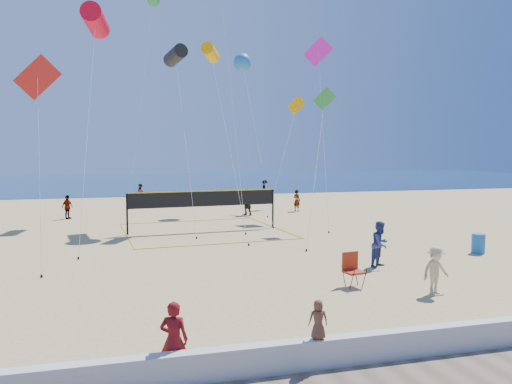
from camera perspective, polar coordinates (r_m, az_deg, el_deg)
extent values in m
plane|color=tan|center=(13.72, 6.72, -13.86)|extent=(120.00, 120.00, 0.00)
cube|color=navy|center=(74.35, -11.36, 1.21)|extent=(140.00, 50.00, 0.03)
cube|color=beige|center=(11.06, 12.79, -16.93)|extent=(32.00, 0.30, 0.60)
imported|color=#620D0F|center=(10.07, -9.37, -16.33)|extent=(0.64, 0.53, 1.50)
imported|color=brown|center=(10.35, 7.12, -14.26)|extent=(0.43, 0.32, 0.79)
imported|color=navy|center=(19.48, 14.04, -5.78)|extent=(1.06, 0.99, 1.73)
imported|color=tan|center=(16.33, 19.85, -8.40)|extent=(1.03, 0.70, 1.47)
imported|color=gray|center=(34.38, -20.76, -1.63)|extent=(0.85, 0.94, 1.54)
imported|color=gray|center=(34.02, -1.00, -1.18)|extent=(1.39, 1.66, 1.79)
imported|color=gray|center=(36.39, 4.68, -0.98)|extent=(0.63, 0.69, 1.57)
imported|color=gray|center=(42.79, -13.02, -0.20)|extent=(0.93, 0.80, 1.65)
imported|color=gray|center=(47.66, 1.00, 0.39)|extent=(0.81, 1.15, 1.63)
cube|color=#9A2811|center=(16.49, 11.16, -8.98)|extent=(0.67, 0.63, 0.06)
cube|color=#9A2811|center=(16.60, 10.70, -7.73)|extent=(0.59, 0.15, 0.59)
cylinder|color=black|center=(16.23, 10.90, -9.98)|extent=(0.07, 0.30, 0.77)
cylinder|color=black|center=(16.58, 10.03, -9.66)|extent=(0.07, 0.30, 0.77)
cylinder|color=black|center=(16.50, 12.27, -9.76)|extent=(0.07, 0.30, 0.77)
cylinder|color=black|center=(16.84, 11.38, -9.45)|extent=(0.07, 0.30, 0.77)
cylinder|color=#1B5EB0|center=(23.49, 24.06, -5.39)|extent=(0.62, 0.62, 0.83)
cylinder|color=black|center=(26.76, -14.52, -2.50)|extent=(0.10, 0.10, 2.17)
cylinder|color=black|center=(28.63, 1.94, -1.90)|extent=(0.10, 0.10, 2.17)
cube|color=black|center=(27.34, -6.02, -0.80)|extent=(8.12, 0.65, 0.81)
cube|color=gold|center=(27.30, -6.03, 0.11)|extent=(8.12, 0.66, 0.06)
cube|color=gold|center=(23.68, -3.66, -5.91)|extent=(8.32, 0.69, 0.02)
cube|color=gold|center=(31.49, -7.73, -3.31)|extent=(8.32, 0.69, 0.02)
cylinder|color=red|center=(28.18, -17.87, 18.15)|extent=(1.41, 2.62, 1.36)
cylinder|color=silver|center=(24.26, -18.66, 7.23)|extent=(0.65, 6.34, 10.99)
cylinder|color=black|center=(21.53, -19.65, -7.14)|extent=(0.08, 0.08, 0.10)
cylinder|color=black|center=(31.32, -9.19, 15.15)|extent=(1.34, 2.20, 1.12)
cylinder|color=silver|center=(27.79, -8.11, 6.09)|extent=(0.29, 6.10, 10.04)
cylinder|color=black|center=(25.16, -6.81, -5.22)|extent=(0.08, 0.08, 0.10)
cylinder|color=#EA9F01|center=(30.05, -5.23, 15.57)|extent=(1.36, 1.89, 0.95)
cylinder|color=silver|center=(26.12, -3.28, 6.19)|extent=(0.51, 7.01, 10.01)
cylinder|color=black|center=(23.16, -0.84, -6.04)|extent=(0.08, 0.08, 0.10)
cube|color=red|center=(20.85, -23.69, 11.91)|extent=(1.74, 0.27, 1.71)
cylinder|color=silver|center=(19.58, -23.51, 2.04)|extent=(0.23, 2.21, 7.08)
cylinder|color=black|center=(18.95, -23.31, -8.84)|extent=(0.08, 0.08, 0.10)
cube|color=green|center=(28.85, 7.85, 10.54)|extent=(1.21, 0.59, 1.31)
cylinder|color=silver|center=(25.14, 6.95, 3.12)|extent=(3.45, 6.30, 7.29)
cylinder|color=black|center=(22.00, 5.78, -6.64)|extent=(0.08, 0.08, 0.10)
cube|color=#E31ACA|center=(35.66, 7.12, 15.64)|extent=(1.91, 0.82, 2.03)
cylinder|color=silver|center=(30.84, 7.65, 6.95)|extent=(2.56, 8.03, 11.13)
cylinder|color=black|center=(26.97, 8.33, -4.57)|extent=(0.08, 0.08, 0.10)
cylinder|color=silver|center=(28.91, -2.78, 10.63)|extent=(0.15, 5.86, 14.63)
cylinder|color=black|center=(26.28, -1.20, -4.76)|extent=(0.08, 0.08, 0.10)
sphere|color=#216DB9|center=(37.68, -1.57, 14.61)|extent=(1.63, 1.63, 1.28)
cylinder|color=silver|center=(32.62, -0.01, 6.60)|extent=(0.44, 9.21, 10.82)
cylinder|color=black|center=(28.45, 2.00, -4.04)|extent=(0.08, 0.08, 0.10)
cylinder|color=silver|center=(33.55, -13.05, 9.80)|extent=(2.06, 2.94, 14.76)
cylinder|color=black|center=(32.22, -14.53, -3.17)|extent=(0.08, 0.08, 0.10)
cube|color=#EA9F01|center=(40.88, 4.66, 9.87)|extent=(1.62, 0.34, 1.63)
cylinder|color=silver|center=(36.73, 3.17, 4.20)|extent=(4.47, 6.92, 8.04)
cylinder|color=black|center=(33.05, 1.35, -2.82)|extent=(0.08, 0.08, 0.10)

